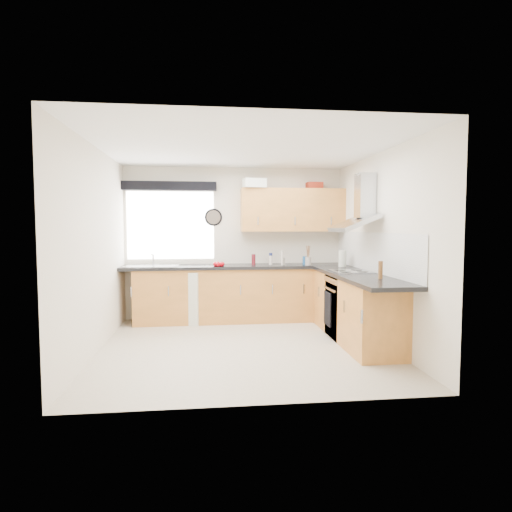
{
  "coord_description": "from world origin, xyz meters",
  "views": [
    {
      "loc": [
        -0.47,
        -5.34,
        1.54
      ],
      "look_at": [
        0.25,
        0.85,
        1.1
      ],
      "focal_mm": 30.0,
      "sensor_mm": 36.0,
      "label": 1
    }
  ],
  "objects": [
    {
      "name": "bottle_0",
      "position": [
        1.59,
        -0.48,
        1.02
      ],
      "size": [
        0.05,
        0.05,
        0.21
      ],
      "primitive_type": "cylinder",
      "color": "brown",
      "rests_on": "worktop_right"
    },
    {
      "name": "wall_clock",
      "position": [
        -0.35,
        1.78,
        1.68
      ],
      "size": [
        0.29,
        0.04,
        0.29
      ],
      "primitive_type": "cylinder",
      "rotation": [
        1.57,
        0.0,
        0.0
      ],
      "color": "black",
      "rests_on": "wall_back"
    },
    {
      "name": "base_cab_corner",
      "position": [
        1.5,
        1.5,
        0.43
      ],
      "size": [
        0.6,
        0.6,
        0.86
      ],
      "primitive_type": "cube",
      "color": "#AD6E2F",
      "rests_on": "ground_plane"
    },
    {
      "name": "wall_back",
      "position": [
        0.0,
        1.8,
        1.25
      ],
      "size": [
        3.6,
        0.02,
        2.5
      ],
      "primitive_type": "cube",
      "color": "silver",
      "rests_on": "ground_plane"
    },
    {
      "name": "sink",
      "position": [
        -1.33,
        1.5,
        0.95
      ],
      "size": [
        0.84,
        0.46,
        0.1
      ],
      "primitive_type": null,
      "color": "#B1B6BF",
      "rests_on": "worktop_back"
    },
    {
      "name": "jar_3",
      "position": [
        0.76,
        1.44,
        0.97
      ],
      "size": [
        0.06,
        0.06,
        0.11
      ],
      "primitive_type": "cylinder",
      "color": "gray",
      "rests_on": "worktop_back"
    },
    {
      "name": "jar_4",
      "position": [
        0.56,
        1.51,
        0.98
      ],
      "size": [
        0.06,
        0.06,
        0.15
      ],
      "primitive_type": "cylinder",
      "color": "#BEB0A2",
      "rests_on": "worktop_back"
    },
    {
      "name": "storage_box",
      "position": [
        1.33,
        1.72,
        2.21
      ],
      "size": [
        0.26,
        0.22,
        0.12
      ],
      "primitive_type": "cube",
      "rotation": [
        0.0,
        0.0,
        0.04
      ],
      "color": "#9E2A17",
      "rests_on": "upper_cabinets"
    },
    {
      "name": "window",
      "position": [
        -1.05,
        1.79,
        1.55
      ],
      "size": [
        1.4,
        0.02,
        1.1
      ],
      "primitive_type": "cube",
      "color": "silver",
      "rests_on": "wall_back"
    },
    {
      "name": "worktop_back",
      "position": [
        0.0,
        1.5,
        0.89
      ],
      "size": [
        3.6,
        0.62,
        0.05
      ],
      "primitive_type": "cube",
      "color": "black",
      "rests_on": "base_cab_back"
    },
    {
      "name": "splashback",
      "position": [
        1.79,
        0.3,
        1.18
      ],
      "size": [
        0.01,
        3.0,
        0.54
      ],
      "primitive_type": "cube",
      "color": "white",
      "rests_on": "wall_right"
    },
    {
      "name": "worktop_right",
      "position": [
        1.5,
        0.0,
        0.89
      ],
      "size": [
        0.62,
        2.42,
        0.05
      ],
      "primitive_type": "cube",
      "color": "black",
      "rests_on": "base_cab_right"
    },
    {
      "name": "ceiling",
      "position": [
        0.0,
        0.0,
        2.5
      ],
      "size": [
        3.6,
        3.6,
        0.02
      ],
      "primitive_type": "cube",
      "color": "white",
      "rests_on": "wall_back"
    },
    {
      "name": "tomato_cluster",
      "position": [
        -0.29,
        1.3,
        0.95
      ],
      "size": [
        0.17,
        0.17,
        0.07
      ],
      "primitive_type": null,
      "rotation": [
        0.0,
        0.0,
        0.08
      ],
      "color": "#A5030C",
      "rests_on": "worktop_back"
    },
    {
      "name": "casserole",
      "position": [
        0.3,
        1.52,
        2.22
      ],
      "size": [
        0.38,
        0.3,
        0.14
      ],
      "primitive_type": "cube",
      "rotation": [
        0.0,
        0.0,
        0.16
      ],
      "color": "silver",
      "rests_on": "upper_cabinets"
    },
    {
      "name": "jar_2",
      "position": [
        0.29,
        1.54,
        1.0
      ],
      "size": [
        0.06,
        0.06,
        0.17
      ],
      "primitive_type": "cylinder",
      "color": "#58121A",
      "rests_on": "worktop_back"
    },
    {
      "name": "oven",
      "position": [
        1.5,
        0.3,
        0.42
      ],
      "size": [
        0.56,
        0.58,
        0.85
      ],
      "primitive_type": "cube",
      "color": "black",
      "rests_on": "ground_plane"
    },
    {
      "name": "jar_1",
      "position": [
        0.73,
        1.38,
        1.02
      ],
      "size": [
        0.04,
        0.04,
        0.23
      ],
      "primitive_type": "cylinder",
      "color": "#B6A99B",
      "rests_on": "worktop_back"
    },
    {
      "name": "ground_plane",
      "position": [
        0.0,
        0.0,
        0.0
      ],
      "size": [
        3.6,
        3.6,
        0.0
      ],
      "primitive_type": "plane",
      "color": "beige"
    },
    {
      "name": "hob_plate",
      "position": [
        1.5,
        0.3,
        0.92
      ],
      "size": [
        0.52,
        0.52,
        0.01
      ],
      "primitive_type": "cube",
      "color": "#B1B6BF",
      "rests_on": "worktop_right"
    },
    {
      "name": "washing_machine",
      "position": [
        -0.79,
        1.52,
        0.41
      ],
      "size": [
        0.71,
        0.69,
        0.82
      ],
      "primitive_type": "cube",
      "rotation": [
        0.0,
        0.0,
        -0.33
      ],
      "color": "silver",
      "rests_on": "ground_plane"
    },
    {
      "name": "utensil_pot",
      "position": [
        1.15,
        1.35,
        0.97
      ],
      "size": [
        0.12,
        0.12,
        0.13
      ],
      "primitive_type": "cylinder",
      "rotation": [
        0.0,
        0.0,
        -0.33
      ],
      "color": "gray",
      "rests_on": "worktop_back"
    },
    {
      "name": "wall_right",
      "position": [
        1.8,
        0.0,
        1.25
      ],
      "size": [
        0.02,
        3.6,
        2.5
      ],
      "primitive_type": "cube",
      "color": "silver",
      "rests_on": "ground_plane"
    },
    {
      "name": "base_cab_back",
      "position": [
        -0.1,
        1.51,
        0.43
      ],
      "size": [
        3.0,
        0.58,
        0.86
      ],
      "primitive_type": "cube",
      "color": "#AD6E2F",
      "rests_on": "ground_plane"
    },
    {
      "name": "jar_5",
      "position": [
        1.12,
        1.48,
        0.98
      ],
      "size": [
        0.07,
        0.07,
        0.13
      ],
      "primitive_type": "cylinder",
      "color": "#1D538B",
      "rests_on": "worktop_back"
    },
    {
      "name": "kitchen_roll",
      "position": [
        1.62,
        1.05,
        1.04
      ],
      "size": [
        0.14,
        0.14,
        0.25
      ],
      "primitive_type": "cylinder",
      "rotation": [
        0.0,
        0.0,
        0.18
      ],
      "color": "silver",
      "rests_on": "worktop_right"
    },
    {
      "name": "upper_cabinets",
      "position": [
        0.95,
        1.62,
        1.8
      ],
      "size": [
        1.7,
        0.35,
        0.7
      ],
      "primitive_type": "cube",
      "color": "#AD6E2F",
      "rests_on": "wall_back"
    },
    {
      "name": "wall_front",
      "position": [
        0.0,
        -1.8,
        1.25
      ],
      "size": [
        3.6,
        0.02,
        2.5
      ],
      "primitive_type": "cube",
      "color": "silver",
      "rests_on": "ground_plane"
    },
    {
      "name": "wall_left",
      "position": [
        -1.8,
        0.0,
        1.25
      ],
      "size": [
        0.02,
        3.6,
        2.5
      ],
      "primitive_type": "cube",
      "color": "silver",
      "rests_on": "ground_plane"
    },
    {
      "name": "window_blind",
      "position": [
        -1.05,
        1.7,
        2.18
      ],
      "size": [
        1.5,
        0.18,
        0.14
      ],
      "primitive_type": "cube",
      "color": "black",
      "rests_on": "wall_back"
    },
    {
      "name": "base_cab_right",
      "position": [
        1.51,
        0.15,
        0.43
      ],
      "size": [
        0.58,
        2.1,
        0.86
      ],
      "primitive_type": "cube",
      "color": "#AD6E2F",
      "rests_on": "ground_plane"
    },
    {
      "name": "jar_0",
      "position": [
        0.58,
        1.62,
        1.0
      ],
      "size": [
        0.06,
        0.06,
        0.19
      ],
      "primitive_type": "cylinder",
      "color": "navy",
      "rests_on": "worktop_back"
    },
    {
      "name": "extractor_hood",
      "position": [
        1.6,
        0.3,
        1.77
      ],
      "size": [
        0.52,
        0.78,
        0.66
      ],
      "primitive_type": null,
      "color": "#B1B6BF",
      "rests_on": "wall_right"
    }
  ]
}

